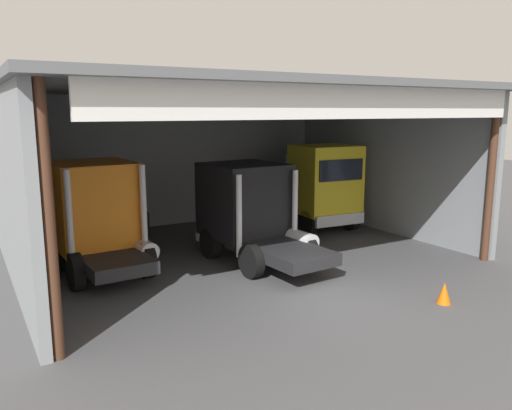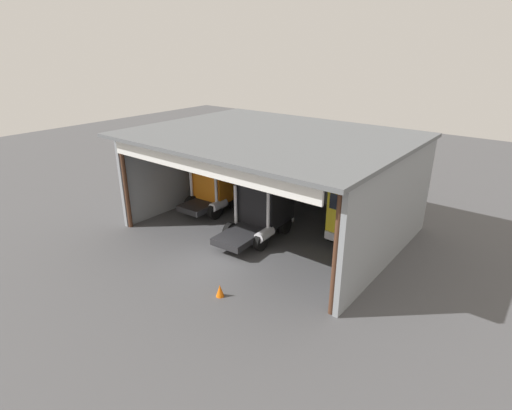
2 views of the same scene
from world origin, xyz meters
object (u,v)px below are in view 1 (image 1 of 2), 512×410
object	(u,v)px
oil_drum	(239,211)
tool_cart	(136,224)
truck_yellow_center_bay	(321,186)
traffic_cone	(444,293)
truck_black_yard_outside	(250,210)
truck_orange_left_bay	(97,214)

from	to	relation	value
oil_drum	tool_cart	bearing A→B (deg)	-174.05
truck_yellow_center_bay	tool_cart	world-z (taller)	truck_yellow_center_bay
traffic_cone	tool_cart	bearing A→B (deg)	113.17
truck_yellow_center_bay	oil_drum	bearing A→B (deg)	-50.89
truck_black_yard_outside	truck_yellow_center_bay	bearing A→B (deg)	22.25
oil_drum	tool_cart	world-z (taller)	tool_cart
truck_yellow_center_bay	oil_drum	size ratio (longest dim) A/B	4.86
tool_cart	traffic_cone	size ratio (longest dim) A/B	1.79
truck_orange_left_bay	tool_cart	xyz separation A→B (m)	(2.30, 3.68, -1.31)
tool_cart	truck_yellow_center_bay	bearing A→B (deg)	-20.31
truck_orange_left_bay	truck_black_yard_outside	bearing A→B (deg)	-16.93
oil_drum	tool_cart	xyz separation A→B (m)	(-4.89, -0.51, 0.03)
truck_black_yard_outside	tool_cart	size ratio (longest dim) A/B	5.29
truck_orange_left_bay	truck_yellow_center_bay	world-z (taller)	truck_yellow_center_bay
truck_black_yard_outside	traffic_cone	distance (m)	6.59
truck_black_yard_outside	traffic_cone	bearing A→B (deg)	-72.71
traffic_cone	truck_yellow_center_bay	bearing A→B (deg)	73.90
truck_black_yard_outside	truck_yellow_center_bay	xyz separation A→B (m)	(4.69, 2.27, 0.15)
truck_orange_left_bay	tool_cart	bearing A→B (deg)	55.50
truck_black_yard_outside	traffic_cone	world-z (taller)	truck_black_yard_outside
truck_orange_left_bay	oil_drum	distance (m)	8.43
truck_orange_left_bay	truck_yellow_center_bay	distance (m)	9.43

